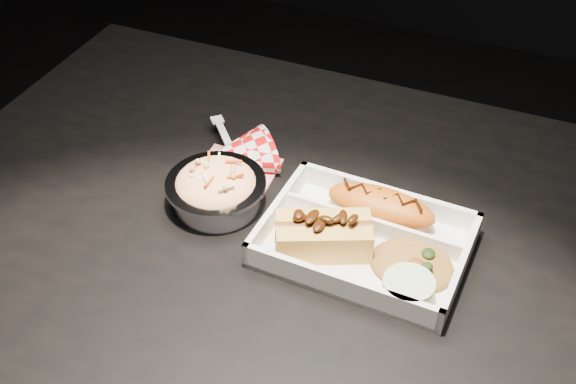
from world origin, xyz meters
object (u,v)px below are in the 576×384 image
(food_tray, at_px, (365,244))
(foil_coleslaw_cup, at_px, (216,188))
(hotdog, at_px, (324,233))
(napkin_fork, at_px, (233,157))
(fried_pastry, at_px, (381,206))
(dining_table, at_px, (335,297))

(food_tray, xyz_separation_m, foil_coleslaw_cup, (-0.21, 0.01, 0.02))
(hotdog, height_order, foil_coleslaw_cup, same)
(hotdog, bearing_deg, foil_coleslaw_cup, 145.73)
(hotdog, relative_size, foil_coleslaw_cup, 0.98)
(food_tray, bearing_deg, napkin_fork, 160.85)
(food_tray, height_order, hotdog, hotdog)
(food_tray, relative_size, fried_pastry, 1.78)
(food_tray, height_order, foil_coleslaw_cup, foil_coleslaw_cup)
(food_tray, relative_size, napkin_fork, 1.67)
(fried_pastry, distance_m, foil_coleslaw_cup, 0.22)
(dining_table, relative_size, hotdog, 9.22)
(foil_coleslaw_cup, bearing_deg, hotdog, -10.42)
(dining_table, relative_size, fried_pastry, 8.30)
(food_tray, height_order, napkin_fork, napkin_fork)
(foil_coleslaw_cup, bearing_deg, fried_pastry, 13.26)
(fried_pastry, distance_m, napkin_fork, 0.23)
(hotdog, bearing_deg, fried_pastry, 35.10)
(food_tray, xyz_separation_m, napkin_fork, (-0.23, 0.09, 0.01))
(food_tray, relative_size, foil_coleslaw_cup, 1.93)
(napkin_fork, bearing_deg, hotdog, 16.04)
(dining_table, relative_size, food_tray, 4.67)
(fried_pastry, relative_size, napkin_fork, 0.94)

